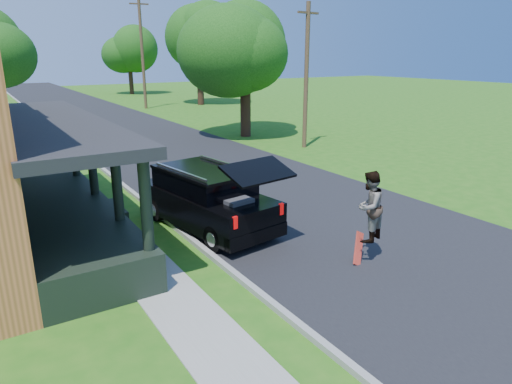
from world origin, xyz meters
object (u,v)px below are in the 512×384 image
skateboarder (369,207)px  utility_pole_near (306,75)px  tree_right_near (244,45)px  black_suv (207,198)px

skateboarder → utility_pole_near: 14.19m
tree_right_near → skateboarder: bearing=-111.3°
black_suv → tree_right_near: tree_right_near is taller
tree_right_near → utility_pole_near: size_ratio=1.15×
skateboarder → tree_right_near: 18.14m
skateboarder → tree_right_near: (6.45, 16.51, 3.86)m
black_suv → skateboarder: size_ratio=3.02×
black_suv → tree_right_near: size_ratio=0.61×
black_suv → skateboarder: 4.62m
black_suv → utility_pole_near: size_ratio=0.71×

